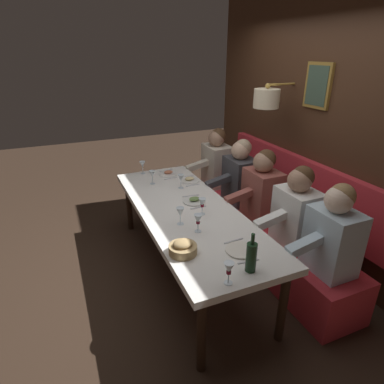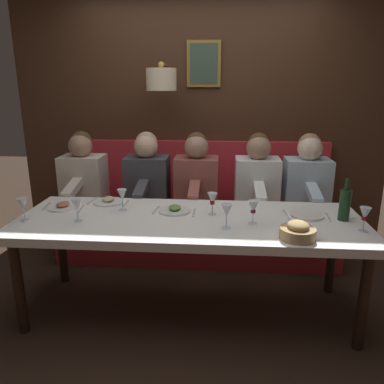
# 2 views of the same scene
# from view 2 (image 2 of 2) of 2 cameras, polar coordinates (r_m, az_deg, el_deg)

# --- Properties ---
(ground_plane) EXTENTS (12.00, 12.00, 0.00)m
(ground_plane) POSITION_cam_2_polar(r_m,az_deg,el_deg) (3.00, -0.35, -17.43)
(ground_plane) COLOR #332319
(dining_table) EXTENTS (0.90, 2.45, 0.74)m
(dining_table) POSITION_cam_2_polar(r_m,az_deg,el_deg) (2.69, -0.37, -5.30)
(dining_table) COLOR white
(dining_table) RESTS_ON ground_plane
(banquette_bench) EXTENTS (0.52, 2.65, 0.45)m
(banquette_bench) POSITION_cam_2_polar(r_m,az_deg,el_deg) (3.68, 0.80, -6.82)
(banquette_bench) COLOR red
(banquette_bench) RESTS_ON ground_plane
(back_wall_panel) EXTENTS (0.59, 3.85, 2.90)m
(back_wall_panel) POSITION_cam_2_polar(r_m,az_deg,el_deg) (3.97, 1.34, 11.89)
(back_wall_panel) COLOR #422819
(back_wall_panel) RESTS_ON ground_plane
(diner_nearest) EXTENTS (0.60, 0.40, 0.79)m
(diner_nearest) POSITION_cam_2_polar(r_m,az_deg,el_deg) (3.57, 17.12, 1.72)
(diner_nearest) COLOR silver
(diner_nearest) RESTS_ON banquette_bench
(diner_near) EXTENTS (0.60, 0.40, 0.79)m
(diner_near) POSITION_cam_2_polar(r_m,az_deg,el_deg) (3.49, 9.89, 1.91)
(diner_near) COLOR white
(diner_near) RESTS_ON banquette_bench
(diner_middle) EXTENTS (0.60, 0.40, 0.79)m
(diner_middle) POSITION_cam_2_polar(r_m,az_deg,el_deg) (3.48, 0.66, 2.12)
(diner_middle) COLOR #934C42
(diner_middle) RESTS_ON banquette_bench
(diner_far) EXTENTS (0.60, 0.40, 0.79)m
(diner_far) POSITION_cam_2_polar(r_m,az_deg,el_deg) (3.54, -6.85, 2.24)
(diner_far) COLOR #3D3D42
(diner_far) RESTS_ON banquette_bench
(diner_farthest) EXTENTS (0.60, 0.40, 0.79)m
(diner_farthest) POSITION_cam_2_polar(r_m,az_deg,el_deg) (3.71, -16.23, 2.34)
(diner_farthest) COLOR beige
(diner_farthest) RESTS_ON banquette_bench
(place_setting_0) EXTENTS (0.24, 0.32, 0.01)m
(place_setting_0) POSITION_cam_2_polar(r_m,az_deg,el_deg) (2.83, 17.10, -3.38)
(place_setting_0) COLOR silver
(place_setting_0) RESTS_ON dining_table
(place_setting_1) EXTENTS (0.24, 0.32, 0.05)m
(place_setting_1) POSITION_cam_2_polar(r_m,az_deg,el_deg) (2.80, -2.64, -2.72)
(place_setting_1) COLOR silver
(place_setting_1) RESTS_ON dining_table
(place_setting_2) EXTENTS (0.24, 0.32, 0.05)m
(place_setting_2) POSITION_cam_2_polar(r_m,az_deg,el_deg) (3.07, -12.59, -1.36)
(place_setting_2) COLOR white
(place_setting_2) RESTS_ON dining_table
(place_setting_3) EXTENTS (0.24, 0.32, 0.05)m
(place_setting_3) POSITION_cam_2_polar(r_m,az_deg,el_deg) (3.04, -19.02, -2.07)
(place_setting_3) COLOR white
(place_setting_3) RESTS_ON dining_table
(wine_glass_0) EXTENTS (0.07, 0.07, 0.16)m
(wine_glass_0) POSITION_cam_2_polar(r_m,az_deg,el_deg) (2.84, -10.60, -0.50)
(wine_glass_0) COLOR silver
(wine_glass_0) RESTS_ON dining_table
(wine_glass_1) EXTENTS (0.07, 0.07, 0.16)m
(wine_glass_1) POSITION_cam_2_polar(r_m,az_deg,el_deg) (2.83, -24.35, -1.76)
(wine_glass_1) COLOR silver
(wine_glass_1) RESTS_ON dining_table
(wine_glass_2) EXTENTS (0.07, 0.07, 0.16)m
(wine_glass_2) POSITION_cam_2_polar(r_m,az_deg,el_deg) (2.56, 9.33, -2.35)
(wine_glass_2) COLOR silver
(wine_glass_2) RESTS_ON dining_table
(wine_glass_3) EXTENTS (0.07, 0.07, 0.16)m
(wine_glass_3) POSITION_cam_2_polar(r_m,az_deg,el_deg) (2.46, 5.30, -2.93)
(wine_glass_3) COLOR silver
(wine_glass_3) RESTS_ON dining_table
(wine_glass_4) EXTENTS (0.07, 0.07, 0.16)m
(wine_glass_4) POSITION_cam_2_polar(r_m,az_deg,el_deg) (2.63, 24.85, -3.14)
(wine_glass_4) COLOR silver
(wine_glass_4) RESTS_ON dining_table
(wine_glass_5) EXTENTS (0.07, 0.07, 0.16)m
(wine_glass_5) POSITION_cam_2_polar(r_m,az_deg,el_deg) (2.71, 3.13, -1.12)
(wine_glass_5) COLOR silver
(wine_glass_5) RESTS_ON dining_table
(wine_glass_6) EXTENTS (0.07, 0.07, 0.16)m
(wine_glass_6) POSITION_cam_2_polar(r_m,az_deg,el_deg) (2.68, -17.14, -1.95)
(wine_glass_6) COLOR silver
(wine_glass_6) RESTS_ON dining_table
(wine_bottle) EXTENTS (0.08, 0.08, 0.30)m
(wine_bottle) POSITION_cam_2_polar(r_m,az_deg,el_deg) (2.80, 22.27, -1.73)
(wine_bottle) COLOR #19381E
(wine_bottle) RESTS_ON dining_table
(bread_bowl) EXTENTS (0.22, 0.22, 0.12)m
(bread_bowl) POSITION_cam_2_polar(r_m,az_deg,el_deg) (2.39, 15.81, -5.79)
(bread_bowl) COLOR tan
(bread_bowl) RESTS_ON dining_table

